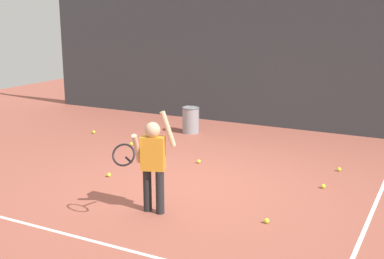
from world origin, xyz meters
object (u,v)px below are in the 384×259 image
tennis_ball_2 (109,175)px  tennis_ball_5 (339,169)px  tennis_ball_0 (267,221)px  tennis_ball_1 (199,161)px  ball_hopper (191,120)px  tennis_ball_4 (131,144)px  tennis_ball_3 (323,186)px  tennis_player (152,159)px  tennis_ball_6 (94,132)px

tennis_ball_2 → tennis_ball_5: size_ratio=1.00×
tennis_ball_0 → tennis_ball_1: 2.62m
ball_hopper → tennis_ball_5: ball_hopper is taller
tennis_ball_5 → tennis_ball_4: bearing=-176.5°
ball_hopper → tennis_ball_3: bearing=-32.8°
tennis_ball_0 → tennis_ball_1: bearing=135.5°
tennis_ball_2 → tennis_ball_4: size_ratio=1.00×
tennis_ball_0 → tennis_ball_2: (-2.81, 0.53, 0.00)m
ball_hopper → tennis_ball_0: size_ratio=8.52×
tennis_ball_2 → tennis_player: bearing=-32.9°
ball_hopper → tennis_ball_1: 2.24m
tennis_ball_0 → tennis_ball_2: size_ratio=1.00×
tennis_player → tennis_ball_5: bearing=38.6°
tennis_ball_2 → tennis_ball_3: (3.14, 1.05, 0.00)m
tennis_ball_1 → tennis_ball_6: bearing=163.6°
tennis_ball_0 → tennis_ball_1: same height
tennis_player → tennis_ball_0: size_ratio=20.46×
tennis_ball_1 → tennis_ball_3: bearing=-6.6°
tennis_ball_0 → tennis_ball_3: size_ratio=1.00×
tennis_ball_6 → tennis_ball_1: bearing=-16.4°
tennis_ball_4 → tennis_ball_6: same height
tennis_ball_2 → tennis_ball_5: 3.75m
tennis_ball_1 → tennis_ball_2: 1.61m
tennis_ball_5 → tennis_ball_1: bearing=-163.3°
tennis_player → tennis_ball_0: (1.43, 0.36, -0.69)m
tennis_ball_1 → tennis_ball_5: same height
tennis_player → tennis_ball_2: 1.78m
ball_hopper → tennis_ball_2: (0.21, -3.21, -0.26)m
tennis_ball_1 → tennis_ball_5: (2.24, 0.67, 0.00)m
tennis_ball_3 → tennis_ball_1: bearing=173.4°
tennis_ball_4 → tennis_ball_2: bearing=-66.6°
tennis_ball_3 → tennis_ball_6: (-5.17, 1.13, 0.00)m
tennis_ball_3 → tennis_ball_5: same height
tennis_player → tennis_ball_2: (-1.37, 0.89, -0.69)m
tennis_ball_1 → tennis_ball_4: size_ratio=1.00×
tennis_ball_6 → tennis_ball_5: bearing=-2.2°
tennis_player → ball_hopper: 4.41m
tennis_ball_0 → tennis_ball_5: size_ratio=1.00×
tennis_ball_0 → tennis_ball_3: (0.33, 1.58, 0.00)m
ball_hopper → tennis_ball_6: size_ratio=8.52×
ball_hopper → tennis_ball_6: ball_hopper is taller
tennis_ball_6 → tennis_ball_2: bearing=-47.0°
tennis_ball_1 → ball_hopper: bearing=121.2°
tennis_player → ball_hopper: bearing=92.0°
tennis_ball_2 → tennis_ball_5: (3.19, 1.97, 0.00)m
ball_hopper → tennis_ball_4: ball_hopper is taller
tennis_ball_2 → tennis_ball_6: bearing=133.0°
tennis_ball_6 → ball_hopper: bearing=29.6°
tennis_player → ball_hopper: (-1.59, 4.10, -0.44)m
ball_hopper → tennis_ball_1: (1.15, -1.90, -0.26)m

